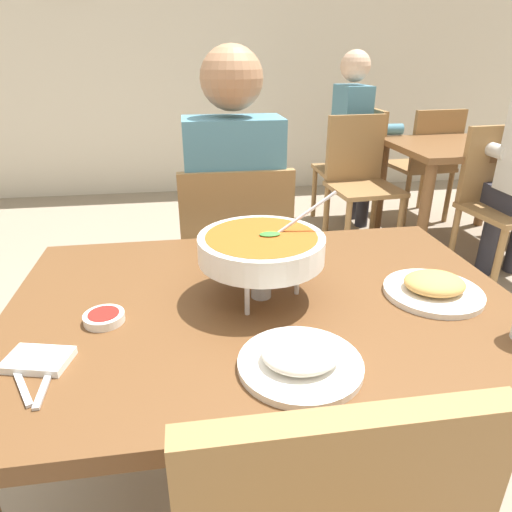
{
  "coord_description": "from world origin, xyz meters",
  "views": [
    {
      "loc": [
        -0.17,
        -0.95,
        1.27
      ],
      "look_at": [
        0.0,
        0.15,
        0.78
      ],
      "focal_mm": 31.59,
      "sensor_mm": 36.0,
      "label": 1
    }
  ],
  "objects_px": {
    "curry_bowl": "(261,248)",
    "chair_bg_left": "(500,195)",
    "sauce_dish": "(104,317)",
    "patron_bg_middle": "(355,130)",
    "dining_table_far": "(465,163)",
    "appetizer_plate": "(434,288)",
    "chair_bg_middle": "(357,161)",
    "chair_bg_corner": "(360,175)",
    "chair_bg_window": "(426,159)",
    "chair_diner_main": "(235,260)",
    "diner_main": "(233,202)",
    "dining_table_main": "(265,336)",
    "rice_plate": "(300,359)"
  },
  "relations": [
    {
      "from": "sauce_dish",
      "to": "patron_bg_middle",
      "type": "height_order",
      "value": "patron_bg_middle"
    },
    {
      "from": "chair_diner_main",
      "to": "diner_main",
      "type": "distance_m",
      "value": 0.24
    },
    {
      "from": "appetizer_plate",
      "to": "chair_bg_corner",
      "type": "distance_m",
      "value": 2.13
    },
    {
      "from": "chair_bg_window",
      "to": "patron_bg_middle",
      "type": "xyz_separation_m",
      "value": [
        -0.6,
        0.03,
        0.24
      ]
    },
    {
      "from": "sauce_dish",
      "to": "chair_bg_left",
      "type": "relative_size",
      "value": 0.1
    },
    {
      "from": "rice_plate",
      "to": "dining_table_far",
      "type": "relative_size",
      "value": 0.24
    },
    {
      "from": "curry_bowl",
      "to": "chair_bg_left",
      "type": "bearing_deg",
      "value": 39.54
    },
    {
      "from": "diner_main",
      "to": "chair_bg_left",
      "type": "bearing_deg",
      "value": 21.26
    },
    {
      "from": "sauce_dish",
      "to": "patron_bg_middle",
      "type": "relative_size",
      "value": 0.07
    },
    {
      "from": "dining_table_far",
      "to": "chair_bg_corner",
      "type": "distance_m",
      "value": 0.72
    },
    {
      "from": "dining_table_main",
      "to": "appetizer_plate",
      "type": "bearing_deg",
      "value": -5.48
    },
    {
      "from": "chair_diner_main",
      "to": "diner_main",
      "type": "xyz_separation_m",
      "value": [
        0.0,
        0.03,
        0.24
      ]
    },
    {
      "from": "dining_table_main",
      "to": "chair_diner_main",
      "type": "distance_m",
      "value": 0.72
    },
    {
      "from": "curry_bowl",
      "to": "rice_plate",
      "type": "relative_size",
      "value": 1.39
    },
    {
      "from": "diner_main",
      "to": "appetizer_plate",
      "type": "relative_size",
      "value": 5.46
    },
    {
      "from": "dining_table_main",
      "to": "chair_bg_left",
      "type": "height_order",
      "value": "chair_bg_left"
    },
    {
      "from": "chair_bg_middle",
      "to": "chair_bg_corner",
      "type": "xyz_separation_m",
      "value": [
        -0.15,
        -0.44,
        0.0
      ]
    },
    {
      "from": "chair_bg_left",
      "to": "dining_table_main",
      "type": "bearing_deg",
      "value": -139.99
    },
    {
      "from": "appetizer_plate",
      "to": "chair_bg_middle",
      "type": "distance_m",
      "value": 2.59
    },
    {
      "from": "chair_bg_corner",
      "to": "chair_diner_main",
      "type": "bearing_deg",
      "value": -128.24
    },
    {
      "from": "appetizer_plate",
      "to": "dining_table_far",
      "type": "height_order",
      "value": "appetizer_plate"
    },
    {
      "from": "curry_bowl",
      "to": "dining_table_far",
      "type": "distance_m",
      "value": 2.54
    },
    {
      "from": "appetizer_plate",
      "to": "dining_table_far",
      "type": "bearing_deg",
      "value": 55.87
    },
    {
      "from": "appetizer_plate",
      "to": "sauce_dish",
      "type": "xyz_separation_m",
      "value": [
        -0.79,
        -0.0,
        -0.01
      ]
    },
    {
      "from": "curry_bowl",
      "to": "patron_bg_middle",
      "type": "xyz_separation_m",
      "value": [
        1.12,
        2.42,
        -0.11
      ]
    },
    {
      "from": "appetizer_plate",
      "to": "sauce_dish",
      "type": "relative_size",
      "value": 2.67
    },
    {
      "from": "rice_plate",
      "to": "chair_bg_window",
      "type": "relative_size",
      "value": 0.27
    },
    {
      "from": "appetizer_plate",
      "to": "chair_bg_window",
      "type": "height_order",
      "value": "chair_bg_window"
    },
    {
      "from": "chair_bg_corner",
      "to": "patron_bg_middle",
      "type": "xyz_separation_m",
      "value": [
        0.11,
        0.44,
        0.24
      ]
    },
    {
      "from": "chair_bg_middle",
      "to": "curry_bowl",
      "type": "bearing_deg",
      "value": -115.72
    },
    {
      "from": "appetizer_plate",
      "to": "chair_bg_left",
      "type": "bearing_deg",
      "value": 49.07
    },
    {
      "from": "chair_bg_corner",
      "to": "chair_bg_window",
      "type": "xyz_separation_m",
      "value": [
        0.71,
        0.41,
        0.0
      ]
    },
    {
      "from": "dining_table_main",
      "to": "chair_bg_window",
      "type": "height_order",
      "value": "chair_bg_window"
    },
    {
      "from": "appetizer_plate",
      "to": "chair_bg_middle",
      "type": "relative_size",
      "value": 0.27
    },
    {
      "from": "diner_main",
      "to": "curry_bowl",
      "type": "relative_size",
      "value": 3.94
    },
    {
      "from": "dining_table_main",
      "to": "appetizer_plate",
      "type": "distance_m",
      "value": 0.44
    },
    {
      "from": "chair_bg_corner",
      "to": "chair_bg_window",
      "type": "relative_size",
      "value": 1.0
    },
    {
      "from": "chair_bg_left",
      "to": "patron_bg_middle",
      "type": "bearing_deg",
      "value": 117.51
    },
    {
      "from": "curry_bowl",
      "to": "patron_bg_middle",
      "type": "height_order",
      "value": "patron_bg_middle"
    },
    {
      "from": "curry_bowl",
      "to": "appetizer_plate",
      "type": "distance_m",
      "value": 0.44
    },
    {
      "from": "sauce_dish",
      "to": "patron_bg_middle",
      "type": "distance_m",
      "value": 2.89
    },
    {
      "from": "chair_bg_corner",
      "to": "chair_bg_window",
      "type": "bearing_deg",
      "value": 29.96
    },
    {
      "from": "dining_table_far",
      "to": "patron_bg_middle",
      "type": "relative_size",
      "value": 0.76
    },
    {
      "from": "dining_table_main",
      "to": "sauce_dish",
      "type": "height_order",
      "value": "sauce_dish"
    },
    {
      "from": "diner_main",
      "to": "sauce_dish",
      "type": "relative_size",
      "value": 14.56
    },
    {
      "from": "dining_table_main",
      "to": "diner_main",
      "type": "relative_size",
      "value": 0.94
    },
    {
      "from": "sauce_dish",
      "to": "chair_bg_window",
      "type": "relative_size",
      "value": 0.1
    },
    {
      "from": "curry_bowl",
      "to": "dining_table_far",
      "type": "height_order",
      "value": "curry_bowl"
    },
    {
      "from": "appetizer_plate",
      "to": "chair_bg_corner",
      "type": "relative_size",
      "value": 0.27
    },
    {
      "from": "patron_bg_middle",
      "to": "sauce_dish",
      "type": "bearing_deg",
      "value": -120.96
    }
  ]
}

